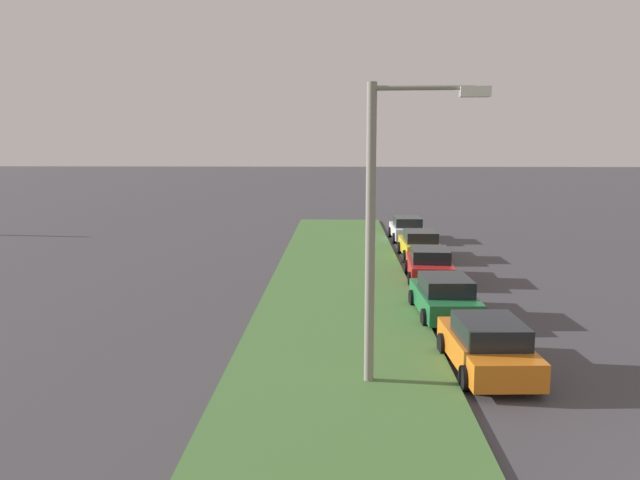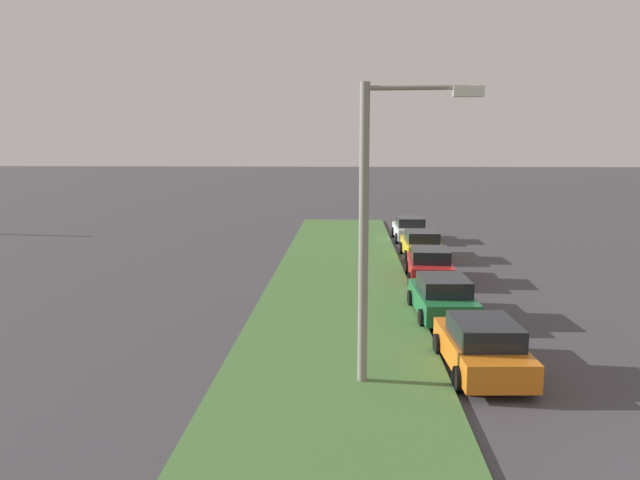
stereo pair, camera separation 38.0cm
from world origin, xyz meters
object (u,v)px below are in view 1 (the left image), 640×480
(parked_car_red, at_px, (430,265))
(streetlight, at_px, (385,213))
(parked_car_yellow, at_px, (420,245))
(parked_car_white, at_px, (407,229))
(parked_car_orange, at_px, (488,346))
(parked_car_green, at_px, (444,297))

(parked_car_red, xyz_separation_m, streetlight, (-12.49, 2.87, 3.67))
(parked_car_yellow, xyz_separation_m, parked_car_white, (6.25, 0.03, 0.00))
(parked_car_orange, height_order, streetlight, streetlight)
(parked_car_green, bearing_deg, streetlight, 155.88)
(parked_car_yellow, bearing_deg, streetlight, 169.42)
(parked_car_orange, bearing_deg, parked_car_yellow, -3.84)
(streetlight, bearing_deg, parked_car_orange, -70.30)
(parked_car_red, distance_m, streetlight, 13.33)
(streetlight, bearing_deg, parked_car_white, -7.23)
(streetlight, bearing_deg, parked_car_yellow, -9.79)
(parked_car_white, bearing_deg, parked_car_red, 177.89)
(parked_car_orange, relative_size, parked_car_white, 1.01)
(parked_car_red, xyz_separation_m, parked_car_white, (11.87, -0.22, 0.00))
(parked_car_green, height_order, parked_car_yellow, same)
(streetlight, bearing_deg, parked_car_red, -12.96)
(parked_car_orange, bearing_deg, parked_car_white, -3.51)
(parked_car_orange, distance_m, streetlight, 4.76)
(parked_car_yellow, height_order, parked_car_white, same)
(parked_car_green, relative_size, parked_car_white, 1.01)
(parked_car_green, xyz_separation_m, parked_car_white, (17.87, -0.51, 0.00))
(parked_car_orange, xyz_separation_m, parked_car_green, (5.47, 0.27, 0.00))
(parked_car_red, bearing_deg, parked_car_white, 1.74)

